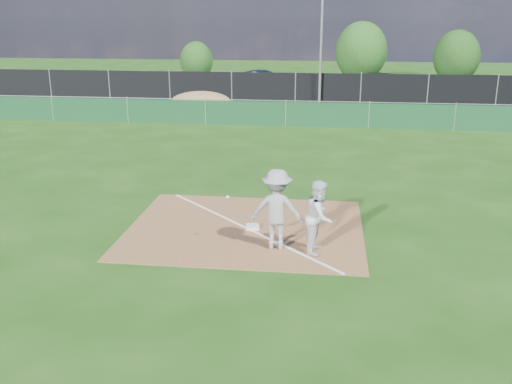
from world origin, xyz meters
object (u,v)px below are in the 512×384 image
light_pole (321,36)px  runner (319,216)px  car_mid (263,81)px  car_right (385,83)px  first_base (253,227)px  tree_mid (361,52)px  play_at_first (277,209)px  tree_right (457,57)px  tree_left (196,61)px  car_left (229,81)px

light_pole → runner: size_ratio=4.63×
car_mid → car_right: (8.48, 0.37, -0.04)m
first_base → runner: runner is taller
tree_mid → car_right: bearing=-75.8°
play_at_first → car_right: play_at_first is taller
runner → car_right: size_ratio=0.36×
light_pole → car_mid: size_ratio=1.81×
tree_mid → tree_right: size_ratio=1.15×
first_base → play_at_first: 1.66m
first_base → tree_left: size_ratio=0.11×
light_pole → tree_left: bearing=133.5°
play_at_first → tree_mid: size_ratio=0.40×
play_at_first → car_left: bearing=102.0°
car_right → first_base: bearing=150.7°
runner → car_right: runner is taller
car_mid → car_right: size_ratio=0.93×
tree_right → tree_mid: bearing=178.7°
car_left → tree_mid: tree_mid is taller
light_pole → car_right: size_ratio=1.68×
first_base → play_at_first: (0.72, -1.18, 0.92)m
play_at_first → tree_right: tree_right is taller
first_base → car_left: size_ratio=0.09×
first_base → car_right: 27.58m
light_pole → car_right: light_pole is taller
runner → car_right: bearing=-0.2°
light_pole → car_left: (-6.48, 4.91, -3.30)m
play_at_first → tree_left: size_ratio=0.61×
car_mid → tree_mid: bearing=-32.9°
tree_mid → runner: bearing=-94.4°
car_left → car_right: car_left is taller
play_at_first → runner: bearing=-3.3°
light_pole → tree_right: 14.90m
car_mid → runner: bearing=-154.2°
runner → car_mid: runner is taller
play_at_first → light_pole: bearing=88.5°
car_left → car_mid: car_mid is taller
car_left → tree_right: 17.70m
car_left → tree_left: 6.83m
light_pole → play_at_first: size_ratio=4.18×
light_pole → tree_right: (10.17, 10.72, -1.88)m
first_base → tree_mid: tree_mid is taller
car_right → tree_right: bearing=-63.9°
car_left → first_base: bearing=-150.7°
first_base → tree_right: tree_right is taller
first_base → play_at_first: bearing=-58.5°
tree_left → tree_mid: (13.07, 0.25, 0.82)m
car_right → car_left: bearing=74.5°
play_at_first → car_right: 28.60m
tree_left → runner: bearing=-72.7°
runner → tree_mid: 33.97m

